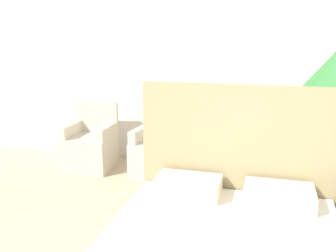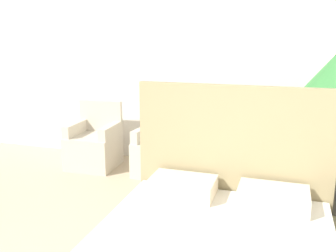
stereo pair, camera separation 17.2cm
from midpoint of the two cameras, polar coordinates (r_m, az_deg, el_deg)
wall_back at (r=5.06m, az=0.52°, el=10.45°), size 10.00×0.06×2.90m
armchair_near_window_left at (r=5.12m, az=-12.72°, el=-3.19°), size 0.63×0.61×0.86m
armchair_near_window_right at (r=4.76m, az=-2.25°, el=-4.16°), size 0.68×0.66×0.86m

